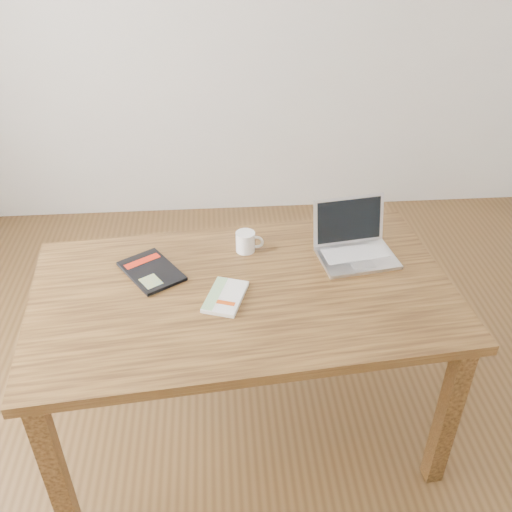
{
  "coord_description": "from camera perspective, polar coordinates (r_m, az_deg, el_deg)",
  "views": [
    {
      "loc": [
        -0.18,
        -1.54,
        2.01
      ],
      "look_at": [
        -0.05,
        0.14,
        0.85
      ],
      "focal_mm": 40.0,
      "sensor_mm": 36.0,
      "label": 1
    }
  ],
  "objects": [
    {
      "name": "laptop",
      "position": [
        2.25,
        9.79,
        1.21
      ],
      "size": [
        0.32,
        0.28,
        0.2
      ],
      "rotation": [
        0.0,
        0.0,
        0.15
      ],
      "color": "silver",
      "rests_on": "desk"
    },
    {
      "name": "coffee_mug",
      "position": [
        2.23,
        -1.0,
        1.47
      ],
      "size": [
        0.11,
        0.08,
        0.08
      ],
      "rotation": [
        0.0,
        0.0,
        -0.13
      ],
      "color": "white",
      "rests_on": "desk"
    },
    {
      "name": "black_guidebook",
      "position": [
        2.17,
        -10.43,
        -1.48
      ],
      "size": [
        0.27,
        0.3,
        0.01
      ],
      "rotation": [
        0.0,
        0.0,
        0.57
      ],
      "color": "black",
      "rests_on": "desk"
    },
    {
      "name": "room",
      "position": [
        1.67,
        -0.23,
        11.51
      ],
      "size": [
        4.04,
        4.04,
        2.7
      ],
      "color": "#53381C",
      "rests_on": "ground"
    },
    {
      "name": "white_guidebook",
      "position": [
        2.01,
        -3.08,
        -4.09
      ],
      "size": [
        0.18,
        0.22,
        0.02
      ],
      "rotation": [
        0.0,
        0.0,
        -0.33
      ],
      "color": "silver",
      "rests_on": "desk"
    },
    {
      "name": "desk",
      "position": [
        2.11,
        -1.23,
        -5.23
      ],
      "size": [
        1.59,
        1.0,
        0.75
      ],
      "rotation": [
        0.0,
        0.0,
        0.09
      ],
      "color": "#503418",
      "rests_on": "ground"
    }
  ]
}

